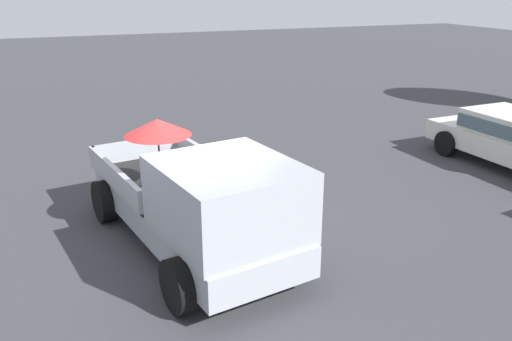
# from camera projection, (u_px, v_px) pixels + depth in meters

# --- Properties ---
(ground_plane) EXTENTS (80.00, 80.00, 0.00)m
(ground_plane) POSITION_uv_depth(u_px,v_px,m) (191.00, 244.00, 9.30)
(ground_plane) COLOR #38383D
(pickup_truck_main) EXTENTS (5.29, 2.92, 2.19)m
(pickup_truck_main) POSITION_uv_depth(u_px,v_px,m) (200.00, 203.00, 8.59)
(pickup_truck_main) COLOR black
(pickup_truck_main) RESTS_ON ground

